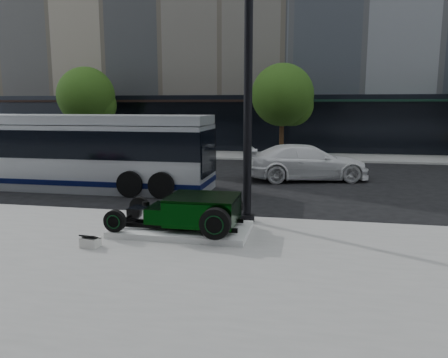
% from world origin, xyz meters
% --- Properties ---
extents(ground, '(120.00, 120.00, 0.00)m').
position_xyz_m(ground, '(0.00, 0.00, 0.00)').
color(ground, black).
rests_on(ground, ground).
extents(sidewalk_far, '(70.00, 4.00, 0.12)m').
position_xyz_m(sidewalk_far, '(0.00, 14.00, 0.06)').
color(sidewalk_far, gray).
rests_on(sidewalk_far, ground).
extents(street_trees, '(29.80, 3.80, 5.70)m').
position_xyz_m(street_trees, '(1.15, 13.07, 3.77)').
color(street_trees, black).
rests_on(street_trees, sidewalk_far).
extents(display_plinth, '(3.40, 1.80, 0.15)m').
position_xyz_m(display_plinth, '(-0.32, -3.90, 0.20)').
color(display_plinth, silver).
rests_on(display_plinth, sidewalk_near).
extents(hot_rod, '(3.22, 2.00, 0.81)m').
position_xyz_m(hot_rod, '(0.01, -3.90, 0.70)').
color(hot_rod, black).
rests_on(hot_rod, display_plinth).
extents(info_plaque, '(0.42, 0.33, 0.31)m').
position_xyz_m(info_plaque, '(-2.02, -5.45, 0.24)').
color(info_plaque, silver).
rests_on(info_plaque, sidewalk_near).
extents(lamppost, '(0.42, 0.42, 7.63)m').
position_xyz_m(lamppost, '(1.13, -2.54, 3.65)').
color(lamppost, black).
rests_on(lamppost, sidewalk_near).
extents(transit_bus, '(12.12, 2.88, 2.92)m').
position_xyz_m(transit_bus, '(-6.96, 1.69, 1.49)').
color(transit_bus, '#A7ACB1').
rests_on(transit_bus, ground).
extents(white_sedan, '(5.83, 3.56, 1.58)m').
position_xyz_m(white_sedan, '(2.65, 5.42, 0.79)').
color(white_sedan, white).
rests_on(white_sedan, ground).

